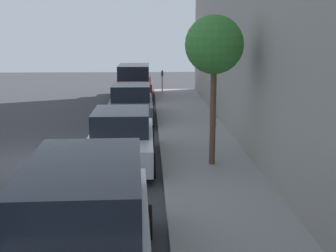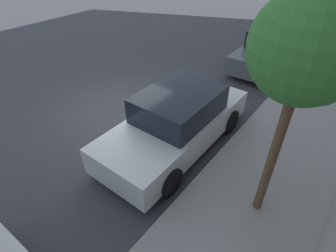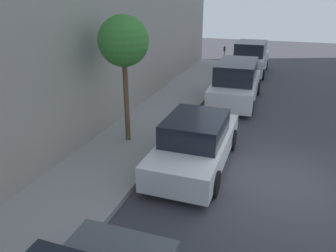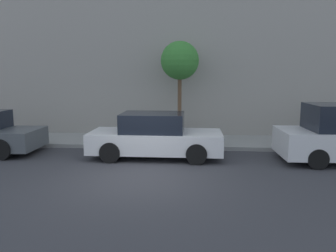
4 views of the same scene
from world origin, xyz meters
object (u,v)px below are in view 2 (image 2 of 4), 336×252
at_px(parked_sedan_fourth, 270,49).
at_px(parked_sedan_third, 177,122).
at_px(parked_minivan_fifth, 312,12).
at_px(street_tree, 307,50).

bearing_deg(parked_sedan_fourth, parked_sedan_third, -90.40).
xyz_separation_m(parked_minivan_fifth, street_tree, (2.55, -13.81, 2.45)).
height_order(parked_sedan_third, parked_minivan_fifth, parked_minivan_fifth).
height_order(parked_sedan_third, parked_sedan_fourth, same).
xyz_separation_m(parked_sedan_fourth, street_tree, (2.49, -7.23, 2.65)).
bearing_deg(parked_minivan_fifth, parked_sedan_fourth, -89.47).
distance_m(parked_sedan_third, parked_minivan_fifth, 13.09).
distance_m(parked_sedan_third, parked_sedan_fourth, 6.51).
height_order(parked_sedan_fourth, street_tree, street_tree).
relative_size(parked_sedan_third, parked_sedan_fourth, 1.00).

